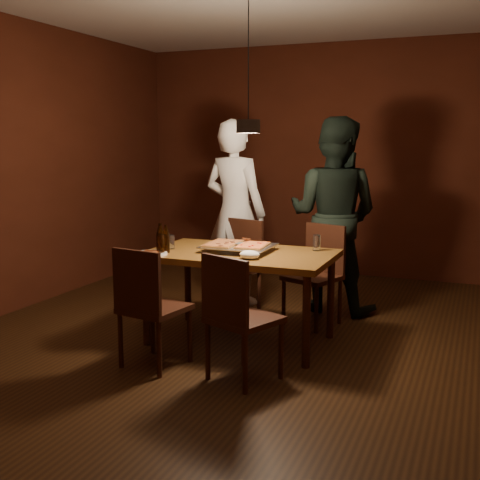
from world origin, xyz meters
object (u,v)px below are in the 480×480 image
at_px(diner_dark, 333,215).
at_px(chair_near_left, 147,297).
at_px(chair_far_right, 318,265).
at_px(pendant_lamp, 248,125).
at_px(pizza_tray, 239,248).
at_px(beer_bottle_a, 160,239).
at_px(chair_near_right, 236,307).
at_px(chair_far_left, 238,257).
at_px(plate_slice, 150,253).
at_px(diner_white, 235,213).
at_px(beer_bottle_b, 166,239).
at_px(dining_table, 240,261).

bearing_deg(diner_dark, chair_near_left, 73.69).
height_order(chair_far_right, pendant_lamp, pendant_lamp).
relative_size(pizza_tray, pendant_lamp, 0.50).
bearing_deg(beer_bottle_a, chair_near_right, -29.98).
height_order(chair_far_left, beer_bottle_a, beer_bottle_a).
xyz_separation_m(chair_near_right, plate_slice, (-0.92, 0.44, 0.22)).
distance_m(chair_near_left, diner_white, 1.96).
xyz_separation_m(beer_bottle_b, plate_slice, (-0.08, -0.13, -0.10)).
bearing_deg(plate_slice, chair_far_left, 76.28).
distance_m(chair_near_left, beer_bottle_a, 0.62).
xyz_separation_m(pizza_tray, diner_dark, (0.50, 1.17, 0.16)).
distance_m(chair_near_right, pizza_tray, 0.94).
height_order(chair_near_left, diner_white, diner_white).
bearing_deg(plate_slice, chair_far_right, 46.08).
bearing_deg(dining_table, beer_bottle_b, -156.21).
height_order(chair_near_left, beer_bottle_a, beer_bottle_a).
bearing_deg(plate_slice, diner_white, 85.40).
xyz_separation_m(beer_bottle_a, diner_dark, (1.03, 1.53, 0.06)).
bearing_deg(pendant_lamp, chair_far_left, 116.38).
bearing_deg(chair_near_right, beer_bottle_b, 168.15).
relative_size(beer_bottle_b, plate_slice, 0.82).
relative_size(dining_table, chair_near_left, 3.09).
distance_m(chair_far_right, beer_bottle_b, 1.45).
xyz_separation_m(chair_near_right, pendant_lamp, (-0.17, 0.66, 1.22)).
xyz_separation_m(chair_near_left, beer_bottle_b, (-0.16, 0.57, 0.33)).
bearing_deg(beer_bottle_b, diner_dark, 54.85).
relative_size(plate_slice, pendant_lamp, 0.25).
bearing_deg(chair_near_left, chair_far_right, 71.27).
xyz_separation_m(plate_slice, diner_white, (0.12, 1.47, 0.17)).
bearing_deg(beer_bottle_b, beer_bottle_a, -94.06).
relative_size(chair_far_right, diner_dark, 0.29).
relative_size(dining_table, diner_white, 0.81).
bearing_deg(chair_near_right, plate_slice, 176.44).
relative_size(diner_white, pendant_lamp, 1.68).
bearing_deg(pizza_tray, diner_dark, 63.75).
bearing_deg(chair_near_left, beer_bottle_a, 117.91).
height_order(pizza_tray, beer_bottle_a, beer_bottle_a).
relative_size(chair_near_left, beer_bottle_b, 2.15).
distance_m(beer_bottle_b, diner_white, 1.35).
relative_size(chair_far_right, plate_slice, 1.97).
relative_size(beer_bottle_a, pendant_lamp, 0.23).
height_order(chair_far_right, chair_near_left, same).
height_order(chair_near_left, plate_slice, chair_near_left).
xyz_separation_m(chair_near_left, pendant_lamp, (0.52, 0.66, 1.22)).
bearing_deg(diner_white, chair_near_left, 103.77).
distance_m(dining_table, beer_bottle_b, 0.63).
bearing_deg(beer_bottle_a, diner_dark, 56.13).
height_order(chair_far_left, diner_white, diner_white).
bearing_deg(chair_near_right, dining_table, 132.44).
xyz_separation_m(beer_bottle_b, diner_white, (0.04, 1.35, 0.06)).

